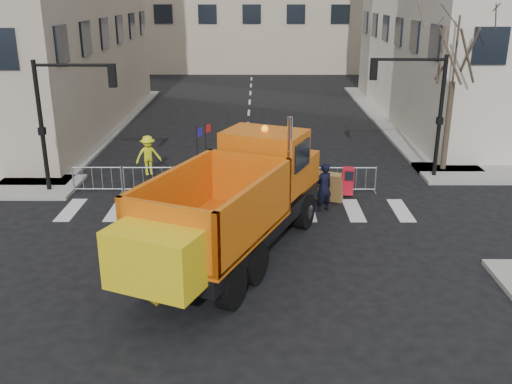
{
  "coord_description": "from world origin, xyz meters",
  "views": [
    {
      "loc": [
        0.66,
        -14.75,
        7.88
      ],
      "look_at": [
        0.59,
        2.5,
        1.79
      ],
      "focal_mm": 40.0,
      "sensor_mm": 36.0,
      "label": 1
    }
  ],
  "objects_px": {
    "newspaper_box": "(348,181)",
    "cop_b": "(293,178)",
    "cop_a": "(324,187)",
    "worker": "(148,155)",
    "cop_c": "(308,180)",
    "plow_truck": "(234,201)"
  },
  "relations": [
    {
      "from": "plow_truck",
      "to": "cop_c",
      "type": "relative_size",
      "value": 6.75
    },
    {
      "from": "cop_a",
      "to": "worker",
      "type": "bearing_deg",
      "value": -55.59
    },
    {
      "from": "cop_b",
      "to": "worker",
      "type": "xyz_separation_m",
      "value": [
        -6.27,
        2.53,
        0.21
      ]
    },
    {
      "from": "cop_a",
      "to": "newspaper_box",
      "type": "bearing_deg",
      "value": -154.7
    },
    {
      "from": "plow_truck",
      "to": "cop_b",
      "type": "xyz_separation_m",
      "value": [
        2.14,
        5.67,
        -1.08
      ]
    },
    {
      "from": "newspaper_box",
      "to": "cop_c",
      "type": "bearing_deg",
      "value": -159.59
    },
    {
      "from": "cop_a",
      "to": "cop_b",
      "type": "bearing_deg",
      "value": -81.77
    },
    {
      "from": "cop_c",
      "to": "newspaper_box",
      "type": "height_order",
      "value": "cop_c"
    },
    {
      "from": "plow_truck",
      "to": "newspaper_box",
      "type": "xyz_separation_m",
      "value": [
        4.34,
        5.61,
        -1.2
      ]
    },
    {
      "from": "cop_c",
      "to": "cop_b",
      "type": "bearing_deg",
      "value": -87.02
    },
    {
      "from": "cop_b",
      "to": "newspaper_box",
      "type": "bearing_deg",
      "value": 174.82
    },
    {
      "from": "newspaper_box",
      "to": "cop_b",
      "type": "bearing_deg",
      "value": -173.01
    },
    {
      "from": "newspaper_box",
      "to": "worker",
      "type": "bearing_deg",
      "value": 171.6
    },
    {
      "from": "cop_b",
      "to": "plow_truck",
      "type": "bearing_deg",
      "value": 65.78
    },
    {
      "from": "cop_a",
      "to": "worker",
      "type": "xyz_separation_m",
      "value": [
        -7.33,
        4.04,
        0.1
      ]
    },
    {
      "from": "cop_a",
      "to": "worker",
      "type": "relative_size",
      "value": 1.06
    },
    {
      "from": "cop_b",
      "to": "cop_c",
      "type": "xyz_separation_m",
      "value": [
        0.57,
        -0.4,
        0.02
      ]
    },
    {
      "from": "plow_truck",
      "to": "newspaper_box",
      "type": "height_order",
      "value": "plow_truck"
    },
    {
      "from": "cop_c",
      "to": "newspaper_box",
      "type": "xyz_separation_m",
      "value": [
        1.62,
        0.34,
        -0.14
      ]
    },
    {
      "from": "worker",
      "to": "cop_a",
      "type": "bearing_deg",
      "value": -53.58
    },
    {
      "from": "worker",
      "to": "newspaper_box",
      "type": "bearing_deg",
      "value": -41.68
    },
    {
      "from": "cop_b",
      "to": "newspaper_box",
      "type": "xyz_separation_m",
      "value": [
        2.2,
        -0.06,
        -0.12
      ]
    }
  ]
}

